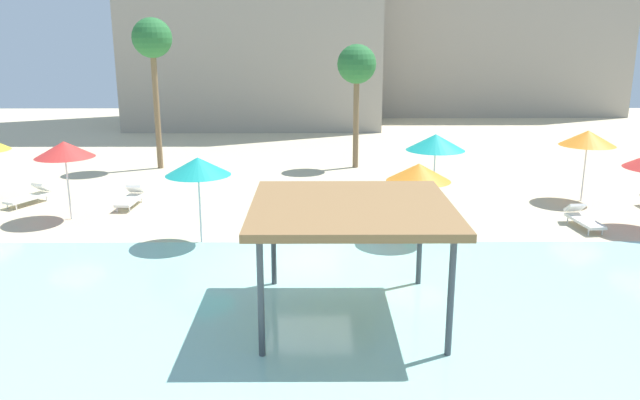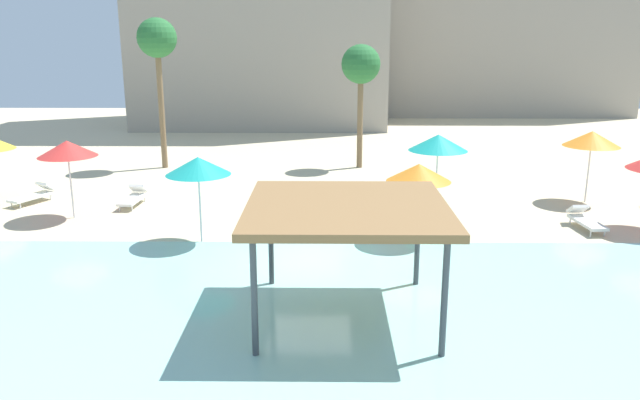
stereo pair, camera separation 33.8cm
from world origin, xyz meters
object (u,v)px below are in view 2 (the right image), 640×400
(lounge_chair_0, at_px, (134,197))
(beach_umbrella_teal_6, at_px, (438,143))
(lounge_chair_3, at_px, (35,194))
(beach_umbrella_orange_2, at_px, (419,173))
(beach_umbrella_teal_7, at_px, (198,166))
(beach_umbrella_red_3, at_px, (67,149))
(lounge_chair_2, at_px, (585,219))
(shade_pavilion, at_px, (347,211))
(beach_umbrella_orange_4, at_px, (592,139))
(lounge_chair_1, at_px, (383,196))
(palm_tree_0, at_px, (157,42))
(palm_tree_1, at_px, (361,67))

(lounge_chair_0, bearing_deg, beach_umbrella_teal_6, 97.35)
(lounge_chair_0, distance_m, lounge_chair_3, 4.07)
(beach_umbrella_orange_2, distance_m, beach_umbrella_teal_7, 6.90)
(beach_umbrella_red_3, height_order, lounge_chair_2, beach_umbrella_red_3)
(beach_umbrella_red_3, bearing_deg, shade_pavilion, -40.08)
(beach_umbrella_teal_7, bearing_deg, shade_pavilion, -50.38)
(beach_umbrella_orange_2, bearing_deg, beach_umbrella_red_3, 168.02)
(beach_umbrella_orange_4, distance_m, lounge_chair_1, 8.43)
(beach_umbrella_teal_6, xyz_separation_m, lounge_chair_0, (-11.97, -0.96, -2.01))
(beach_umbrella_red_3, height_order, lounge_chair_0, beach_umbrella_red_3)
(shade_pavilion, bearing_deg, beach_umbrella_orange_4, 47.07)
(lounge_chair_0, bearing_deg, palm_tree_0, -172.42)
(lounge_chair_0, bearing_deg, beach_umbrella_orange_2, 70.15)
(beach_umbrella_teal_7, distance_m, lounge_chair_0, 6.15)
(lounge_chair_0, distance_m, lounge_chair_1, 9.78)
(palm_tree_0, bearing_deg, beach_umbrella_teal_6, -26.47)
(beach_umbrella_teal_7, bearing_deg, lounge_chair_3, 147.35)
(shade_pavilion, height_order, palm_tree_1, palm_tree_1)
(shade_pavilion, bearing_deg, beach_umbrella_teal_6, 70.04)
(beach_umbrella_orange_2, distance_m, lounge_chair_1, 4.98)
(beach_umbrella_orange_2, bearing_deg, shade_pavilion, -113.57)
(beach_umbrella_orange_2, distance_m, beach_umbrella_orange_4, 9.01)
(palm_tree_1, bearing_deg, palm_tree_0, -179.20)
(beach_umbrella_teal_6, bearing_deg, palm_tree_1, 113.38)
(shade_pavilion, relative_size, beach_umbrella_orange_2, 1.77)
(beach_umbrella_teal_6, bearing_deg, lounge_chair_0, -175.43)
(lounge_chair_1, distance_m, palm_tree_0, 13.82)
(lounge_chair_3, bearing_deg, beach_umbrella_orange_4, 115.82)
(lounge_chair_0, height_order, lounge_chair_3, same)
(palm_tree_0, xyz_separation_m, palm_tree_1, (9.81, 0.14, -1.16))
(beach_umbrella_orange_2, height_order, beach_umbrella_orange_4, beach_umbrella_orange_4)
(shade_pavilion, relative_size, beach_umbrella_red_3, 1.59)
(lounge_chair_1, xyz_separation_m, palm_tree_0, (-10.39, 7.03, 5.80))
(beach_umbrella_teal_7, height_order, lounge_chair_2, beach_umbrella_teal_7)
(palm_tree_1, bearing_deg, shade_pavilion, -93.92)
(shade_pavilion, relative_size, lounge_chair_3, 2.30)
(beach_umbrella_teal_6, distance_m, palm_tree_0, 14.55)
(beach_umbrella_red_3, relative_size, lounge_chair_1, 1.43)
(beach_umbrella_orange_4, distance_m, palm_tree_1, 11.22)
(beach_umbrella_orange_4, relative_size, palm_tree_0, 0.39)
(beach_umbrella_orange_2, distance_m, lounge_chair_3, 15.37)
(beach_umbrella_orange_4, xyz_separation_m, lounge_chair_3, (-21.95, -0.35, -2.21))
(beach_umbrella_orange_2, distance_m, beach_umbrella_teal_6, 5.52)
(beach_umbrella_teal_6, bearing_deg, lounge_chair_3, -177.82)
(palm_tree_0, bearing_deg, palm_tree_1, 0.80)
(shade_pavilion, xyz_separation_m, lounge_chair_0, (-8.02, 9.92, -2.26))
(beach_umbrella_orange_4, distance_m, lounge_chair_0, 18.05)
(lounge_chair_0, bearing_deg, beach_umbrella_teal_7, 40.88)
(beach_umbrella_red_3, relative_size, beach_umbrella_teal_7, 1.02)
(beach_umbrella_red_3, xyz_separation_m, lounge_chair_2, (18.09, -1.10, -2.22))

